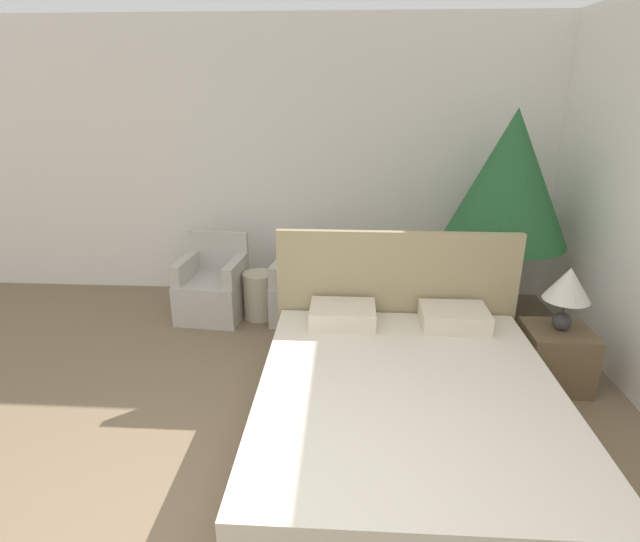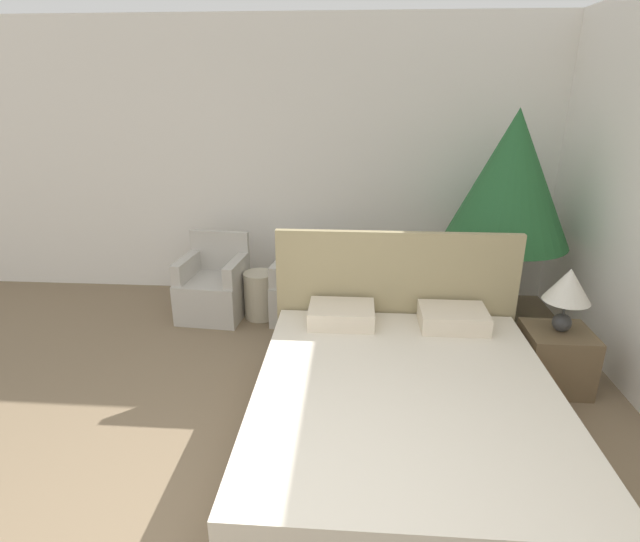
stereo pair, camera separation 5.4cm
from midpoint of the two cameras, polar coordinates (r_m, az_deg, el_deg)
wall_back at (r=5.43m, az=-0.22°, el=12.26°), size 10.00×0.06×2.90m
bed at (r=3.34m, az=9.96°, el=-15.34°), size 1.91×2.23×1.16m
armchair_near_window_left at (r=5.17m, az=-11.75°, el=-2.15°), size 0.67×0.67×0.82m
armchair_near_window_right at (r=4.99m, az=-1.13°, el=-2.50°), size 0.69×0.69×0.82m
potted_palm at (r=4.92m, az=21.26°, el=9.35°), size 1.14×1.14×2.04m
nightstand at (r=4.30m, az=25.59°, el=-9.03°), size 0.48×0.45×0.48m
table_lamp at (r=4.07m, az=26.83°, el=-1.79°), size 0.34×0.34×0.50m
side_table at (r=5.06m, az=-6.58°, el=-2.75°), size 0.32×0.32×0.48m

